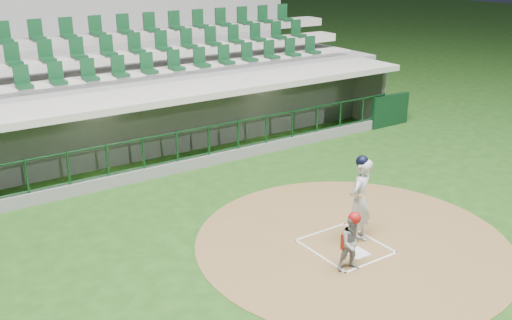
{
  "coord_description": "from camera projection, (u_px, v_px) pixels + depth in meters",
  "views": [
    {
      "loc": [
        -7.99,
        -8.66,
        6.28
      ],
      "look_at": [
        -0.49,
        2.6,
        1.3
      ],
      "focal_mm": 40.0,
      "sensor_mm": 36.0,
      "label": 1
    }
  ],
  "objects": [
    {
      "name": "dugout_structure",
      "position": [
        182.0,
        121.0,
        18.92
      ],
      "size": [
        16.4,
        3.7,
        3.0
      ],
      "color": "slate",
      "rests_on": "ground"
    },
    {
      "name": "dirt_circle",
      "position": [
        352.0,
        241.0,
        13.09
      ],
      "size": [
        7.2,
        7.2,
        0.01
      ],
      "primitive_type": "cylinder",
      "color": "brown",
      "rests_on": "ground"
    },
    {
      "name": "seating_deck",
      "position": [
        143.0,
        90.0,
        21.12
      ],
      "size": [
        17.0,
        6.72,
        5.15
      ],
      "color": "gray",
      "rests_on": "ground"
    },
    {
      "name": "catcher",
      "position": [
        353.0,
        242.0,
        11.71
      ],
      "size": [
        0.71,
        0.63,
        1.31
      ],
      "color": "gray",
      "rests_on": "dirt_circle"
    },
    {
      "name": "batter_box_chalk",
      "position": [
        345.0,
        246.0,
        12.85
      ],
      "size": [
        1.55,
        1.8,
        0.01
      ],
      "color": "silver",
      "rests_on": "ground"
    },
    {
      "name": "batter",
      "position": [
        360.0,
        199.0,
        12.82
      ],
      "size": [
        0.97,
        1.01,
        2.06
      ],
      "color": "silver",
      "rests_on": "dirt_circle"
    },
    {
      "name": "home_plate",
      "position": [
        357.0,
        253.0,
        12.54
      ],
      "size": [
        0.43,
        0.43,
        0.02
      ],
      "primitive_type": "cube",
      "color": "white",
      "rests_on": "dirt_circle"
    },
    {
      "name": "ground",
      "position": [
        336.0,
        241.0,
        13.09
      ],
      "size": [
        120.0,
        120.0,
        0.0
      ],
      "primitive_type": "plane",
      "color": "#1A4012",
      "rests_on": "ground"
    }
  ]
}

